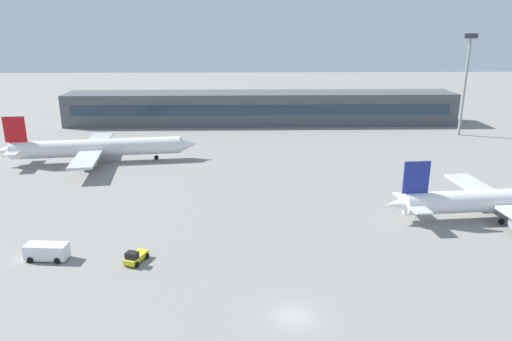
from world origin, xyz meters
name	(u,v)px	position (x,y,z in m)	size (l,w,h in m)	color
ground_plane	(271,186)	(0.00, 40.00, 0.00)	(400.00, 400.00, 0.00)	gray
terminal_building	(261,108)	(0.00, 95.95, 4.50)	(110.99, 12.13, 9.00)	#4C5156
airplane_near	(507,200)	(34.70, 24.61, 2.87)	(38.09, 26.64, 9.41)	white
airplane_mid	(99,148)	(-35.50, 56.45, 3.12)	(41.35, 29.01, 10.22)	white
baggage_tug_yellow	(135,257)	(-18.43, 11.68, 0.80)	(2.76, 3.90, 1.75)	yellow
service_van_white	(47,251)	(-29.66, 12.84, 1.11)	(5.35, 2.66, 2.08)	white
floodlight_tower_west	(466,78)	(51.42, 79.70, 14.84)	(3.20, 0.80, 25.65)	gray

